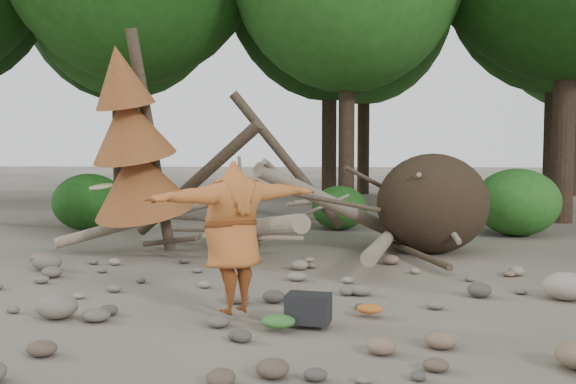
{
  "coord_description": "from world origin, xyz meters",
  "views": [
    {
      "loc": [
        0.62,
        -8.49,
        2.1
      ],
      "look_at": [
        -0.07,
        1.5,
        1.4
      ],
      "focal_mm": 40.0,
      "sensor_mm": 36.0,
      "label": 1
    }
  ],
  "objects": [
    {
      "name": "ground",
      "position": [
        0.0,
        0.0,
        0.0
      ],
      "size": [
        120.0,
        120.0,
        0.0
      ],
      "primitive_type": "plane",
      "color": "#514C44",
      "rests_on": "ground"
    },
    {
      "name": "boulder_mid_right",
      "position": [
        3.85,
        0.46,
        0.19
      ],
      "size": [
        0.64,
        0.58,
        0.38
      ],
      "primitive_type": "ellipsoid",
      "color": "gray",
      "rests_on": "ground"
    },
    {
      "name": "boulder_front_left",
      "position": [
        -2.74,
        -0.97,
        0.15
      ],
      "size": [
        0.51,
        0.46,
        0.3
      ],
      "primitive_type": "ellipsoid",
      "color": "slate",
      "rests_on": "ground"
    },
    {
      "name": "cloth_green",
      "position": [
        0.01,
        -1.35,
        0.07
      ],
      "size": [
        0.39,
        0.33,
        0.15
      ],
      "primitive_type": "ellipsoid",
      "color": "#2F692A",
      "rests_on": "ground"
    },
    {
      "name": "dead_conifer",
      "position": [
        -3.12,
        3.37,
        2.11
      ],
      "size": [
        2.06,
        2.16,
        4.35
      ],
      "color": "#4C3F30",
      "rests_on": "ground"
    },
    {
      "name": "bush_left",
      "position": [
        -5.5,
        7.2,
        0.72
      ],
      "size": [
        1.8,
        1.8,
        1.44
      ],
      "primitive_type": "ellipsoid",
      "color": "#184612",
      "rests_on": "ground"
    },
    {
      "name": "deadfall_pile",
      "position": [
        2.02,
        4.24,
        0.95
      ],
      "size": [
        8.55,
        5.24,
        3.3
      ],
      "color": "#332619",
      "rests_on": "ground"
    },
    {
      "name": "frisbee_thrower",
      "position": [
        -0.59,
        -0.81,
        1.01
      ],
      "size": [
        2.97,
        1.88,
        1.86
      ],
      "color": "#AA5A26",
      "rests_on": "ground"
    },
    {
      "name": "boulder_mid_left",
      "position": [
        -4.21,
        1.97,
        0.15
      ],
      "size": [
        0.49,
        0.44,
        0.29
      ],
      "primitive_type": "ellipsoid",
      "color": "#655D55",
      "rests_on": "ground"
    },
    {
      "name": "bush_mid",
      "position": [
        0.8,
        7.8,
        0.56
      ],
      "size": [
        1.4,
        1.4,
        1.12
      ],
      "primitive_type": "ellipsoid",
      "color": "#205919",
      "rests_on": "ground"
    },
    {
      "name": "cloth_orange",
      "position": [
        1.09,
        -0.65,
        0.06
      ],
      "size": [
        0.33,
        0.27,
        0.12
      ],
      "primitive_type": "ellipsoid",
      "color": "#A85D1C",
      "rests_on": "ground"
    },
    {
      "name": "bush_right",
      "position": [
        5.0,
        7.0,
        0.8
      ],
      "size": [
        2.0,
        2.0,
        1.6
      ],
      "primitive_type": "ellipsoid",
      "color": "#296920",
      "rests_on": "ground"
    },
    {
      "name": "backpack",
      "position": [
        0.35,
        -1.14,
        0.17
      ],
      "size": [
        0.56,
        0.42,
        0.34
      ],
      "primitive_type": "cube",
      "rotation": [
        0.0,
        0.0,
        -0.18
      ],
      "color": "black",
      "rests_on": "ground"
    }
  ]
}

